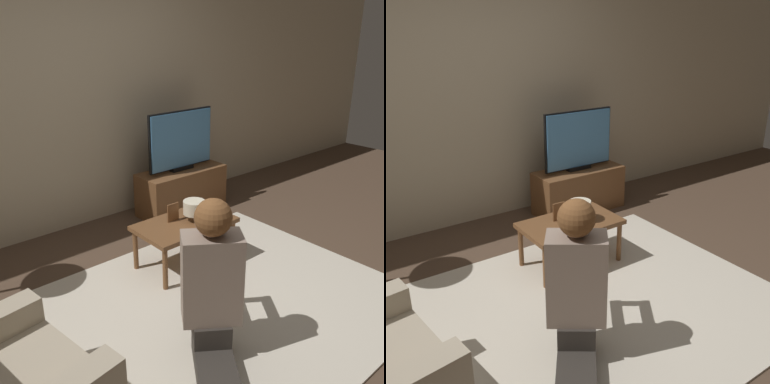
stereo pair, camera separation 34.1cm
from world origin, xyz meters
TOP-DOWN VIEW (x-y plane):
  - ground_plane at (0.00, 0.00)m, footprint 10.00×10.00m
  - wall_back at (0.00, 1.93)m, footprint 10.00×0.06m
  - rug at (0.00, 0.00)m, footprint 2.74×2.09m
  - tv_stand at (0.98, 1.50)m, footprint 0.96×0.39m
  - tv at (0.98, 1.51)m, footprint 0.80×0.08m
  - coffee_table at (0.27, 0.60)m, footprint 0.80×0.47m
  - person_kneeling at (-0.30, -0.32)m, footprint 0.66×0.79m
  - picture_frame at (0.21, 0.68)m, footprint 0.11×0.01m
  - table_lamp at (0.35, 0.57)m, footprint 0.18×0.18m

SIDE VIEW (x-z plane):
  - ground_plane at x=0.00m, z-range 0.00..0.00m
  - rug at x=0.00m, z-range 0.00..0.02m
  - tv_stand at x=0.98m, z-range 0.00..0.46m
  - coffee_table at x=0.27m, z-range 0.15..0.54m
  - picture_frame at x=0.21m, z-range 0.39..0.54m
  - table_lamp at x=0.35m, z-range 0.41..0.58m
  - person_kneeling at x=-0.30m, z-range 0.02..1.03m
  - tv at x=0.98m, z-range 0.47..1.09m
  - wall_back at x=0.00m, z-range 0.00..2.60m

